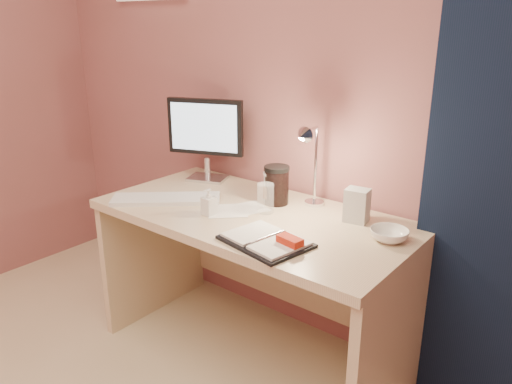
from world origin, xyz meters
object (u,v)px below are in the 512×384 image
Objects in this scene: desk at (263,254)px; planner at (268,241)px; product_box at (357,205)px; desk_lamp at (301,157)px; dark_jar at (277,187)px; lotion_bottle at (209,202)px; bowl at (389,235)px; keyboard at (166,199)px; coffee_cup at (273,189)px; monitor at (206,132)px; clear_cup at (265,198)px.

planner is (0.24, -0.29, 0.24)m from desk.
desk is at bearing -172.54° from product_box.
dark_jar is at bearing 171.07° from desk_lamp.
lotion_bottle is 0.62m from product_box.
bowl is at bearing -5.96° from dark_jar.
dark_jar reaches higher than keyboard.
planner is 2.38× the size of coffee_cup.
desk_lamp is at bearing -27.15° from monitor.
bowl is (0.59, 0.02, 0.25)m from desk.
dark_jar is (0.14, 0.29, 0.02)m from lotion_bottle.
monitor is 2.69× the size of dark_jar.
planner is at bearing -11.79° from lotion_bottle.
coffee_cup is 1.15× the size of clear_cup.
dark_jar is at bearing 83.43° from desk.
lotion_bottle is (-0.13, -0.28, -0.01)m from coffee_cup.
product_box reaches higher than keyboard.
planner is 2.48× the size of product_box.
dark_jar is (0.01, 0.01, 0.01)m from coffee_cup.
product_box reaches higher than desk.
monitor is 0.54m from lotion_bottle.
clear_cup is (0.04, -0.11, -0.00)m from coffee_cup.
coffee_cup is at bearing 176.96° from product_box.
desk is 8.92× the size of dark_jar.
dark_jar is 0.41× the size of desk_lamp.
coffee_cup reaches higher than planner.
keyboard is (-0.41, -0.21, 0.24)m from desk.
bowl is at bearing -28.00° from monitor.
desk_lamp reaches higher than dark_jar.
desk_lamp is at bearing 50.14° from clear_cup.
clear_cup reaches higher than bowl.
planner is at bearing -50.83° from clear_cup.
dark_jar is 0.39m from product_box.
clear_cup is (0.44, 0.18, 0.05)m from keyboard.
keyboard is 3.14× the size of dark_jar.
bowl is at bearing -17.18° from desk_lamp.
planner is at bearing -57.76° from dark_jar.
monitor is 3.29× the size of clear_cup.
monitor is 0.86× the size of keyboard.
desk is at bearing -96.57° from dark_jar.
keyboard is (0.08, -0.36, -0.24)m from monitor.
coffee_cup is 0.02m from dark_jar.
planner is 3.04× the size of lotion_bottle.
dark_jar reaches higher than lotion_bottle.
dark_jar is at bearing 28.03° from coffee_cup.
keyboard is 0.28m from lotion_bottle.
lotion_bottle is at bearing -122.61° from desk.
monitor is 1.21× the size of planner.
clear_cup reaches higher than desk.
product_box reaches higher than clear_cup.
desk is at bearing 57.39° from lotion_bottle.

